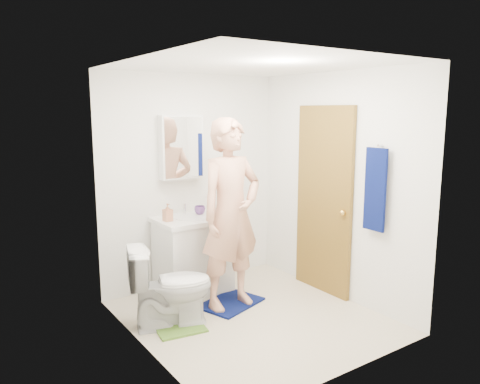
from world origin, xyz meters
name	(u,v)px	position (x,y,z in m)	size (l,w,h in m)	color
floor	(253,318)	(0.00, 0.00, -0.01)	(2.20, 2.40, 0.02)	beige
ceiling	(254,63)	(0.00, 0.00, 2.41)	(2.20, 2.40, 0.02)	white
wall_back	(191,181)	(0.00, 1.21, 1.20)	(2.20, 0.02, 2.40)	white
wall_front	(351,222)	(0.00, -1.21, 1.20)	(2.20, 0.02, 2.40)	white
wall_left	(141,211)	(-1.11, 0.00, 1.20)	(0.02, 2.40, 2.40)	white
wall_right	(337,186)	(1.11, 0.00, 1.20)	(0.02, 2.40, 2.40)	white
vanity_cabinet	(193,257)	(-0.15, 0.91, 0.40)	(0.75, 0.55, 0.80)	white
countertop	(192,219)	(-0.15, 0.91, 0.83)	(0.79, 0.59, 0.05)	white
sink_basin	(192,218)	(-0.15, 0.91, 0.84)	(0.40, 0.40, 0.03)	white
faucet	(185,209)	(-0.15, 1.09, 0.91)	(0.03, 0.03, 0.12)	silver
medicine_cabinet	(181,147)	(-0.15, 1.14, 1.60)	(0.50, 0.12, 0.70)	white
mirror_panel	(184,147)	(-0.15, 1.08, 1.60)	(0.46, 0.01, 0.66)	white
door	(324,200)	(1.07, 0.15, 1.02)	(0.05, 0.80, 2.05)	olive
door_knob	(343,213)	(1.03, -0.17, 0.95)	(0.07, 0.07, 0.07)	gold
towel	(375,190)	(1.03, -0.57, 1.25)	(0.03, 0.24, 0.80)	#081352
towel_hook	(380,145)	(1.07, -0.57, 1.67)	(0.02, 0.02, 0.06)	silver
toilet	(171,286)	(-0.73, 0.30, 0.39)	(0.43, 0.76, 0.78)	white
bath_mat	(231,303)	(0.00, 0.39, 0.01)	(0.63, 0.45, 0.02)	#081352
green_rug	(180,328)	(-0.70, 0.19, 0.01)	(0.43, 0.37, 0.02)	#58852C
soap_dispenser	(168,212)	(-0.45, 0.90, 0.94)	(0.08, 0.09, 0.19)	tan
toothbrush_cup	(200,210)	(-0.01, 0.99, 0.90)	(0.12, 0.12, 0.10)	#683E8A
man	(231,214)	(-0.03, 0.34, 0.98)	(0.70, 0.46, 1.91)	tan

